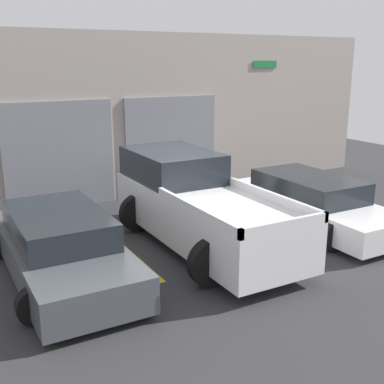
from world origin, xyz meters
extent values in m
plane|color=#2D2D30|center=(0.00, 0.00, 0.00)|extent=(28.00, 28.00, 0.00)
cube|color=#9E9389|center=(0.00, 3.30, 2.31)|extent=(17.37, 0.60, 4.61)
cube|color=slate|center=(-1.85, 2.96, 1.42)|extent=(2.90, 0.08, 2.84)
cube|color=slate|center=(1.45, 2.96, 1.42)|extent=(2.90, 0.08, 2.84)
cube|color=#197238|center=(4.78, 2.97, 3.73)|extent=(0.90, 0.03, 0.22)
cube|color=white|center=(0.00, -1.37, 0.71)|extent=(1.81, 5.23, 0.95)
cube|color=#1E2328|center=(0.00, 0.07, 1.52)|extent=(1.66, 2.35, 0.67)
cube|color=white|center=(-0.86, -2.55, 1.28)|extent=(0.08, 2.88, 0.18)
cube|color=white|center=(0.86, -2.55, 1.28)|extent=(0.08, 2.88, 0.18)
cube|color=white|center=(0.00, -3.95, 1.28)|extent=(1.81, 0.08, 0.18)
cylinder|color=black|center=(-0.79, 0.25, 0.44)|extent=(0.88, 0.22, 0.88)
cylinder|color=black|center=(0.79, 0.25, 0.44)|extent=(0.88, 0.22, 0.88)
cylinder|color=black|center=(-0.79, -2.99, 0.44)|extent=(0.88, 0.22, 0.88)
cylinder|color=black|center=(0.79, -2.99, 0.44)|extent=(0.88, 0.22, 0.88)
cube|color=white|center=(2.98, -1.37, 0.42)|extent=(1.71, 4.75, 0.55)
cube|color=#1E2328|center=(2.98, -1.25, 0.95)|extent=(1.51, 2.61, 0.50)
cylinder|color=black|center=(2.23, 0.10, 0.32)|extent=(0.64, 0.22, 0.64)
cylinder|color=black|center=(3.73, 0.10, 0.32)|extent=(0.64, 0.22, 0.64)
cylinder|color=black|center=(2.23, -2.84, 0.32)|extent=(0.64, 0.22, 0.64)
cylinder|color=black|center=(3.73, -2.84, 0.32)|extent=(0.64, 0.22, 0.64)
cube|color=#474C51|center=(-2.98, -1.37, 0.44)|extent=(1.75, 4.60, 0.61)
cube|color=#1E2328|center=(-2.98, -1.26, 0.99)|extent=(1.54, 2.53, 0.49)
cylinder|color=black|center=(-3.74, 0.06, 0.30)|extent=(0.60, 0.22, 0.60)
cylinder|color=black|center=(-2.22, 0.06, 0.30)|extent=(0.60, 0.22, 0.60)
cylinder|color=black|center=(-3.74, -2.80, 0.30)|extent=(0.60, 0.22, 0.60)
cylinder|color=black|center=(-2.22, -2.80, 0.30)|extent=(0.60, 0.22, 0.60)
cube|color=gold|center=(-1.49, -1.37, 0.00)|extent=(0.12, 2.20, 0.01)
cube|color=gold|center=(1.49, -1.37, 0.00)|extent=(0.12, 2.20, 0.01)
cube|color=gold|center=(4.47, -1.37, 0.00)|extent=(0.12, 2.20, 0.01)
camera|label=1|loc=(-4.86, -9.59, 3.82)|focal=45.00mm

